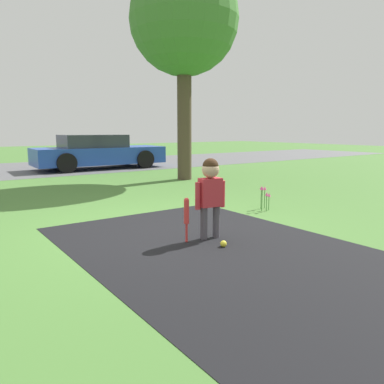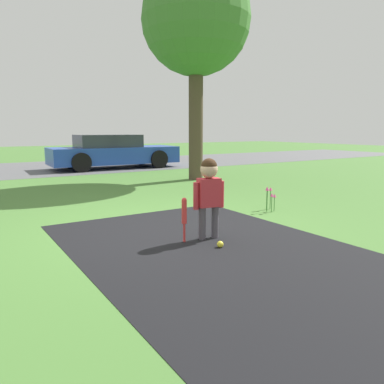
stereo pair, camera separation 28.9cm
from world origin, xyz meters
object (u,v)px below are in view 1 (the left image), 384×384
Objects in this scene: tree_near_driveway at (184,22)px; sports_ball at (223,244)px; child at (210,187)px; baseball_bat at (186,214)px; parked_car at (98,152)px.

sports_ball is at bearing -120.38° from tree_near_driveway.
child is 13.03× the size of sports_ball.
child is 0.47m from baseball_bat.
tree_near_driveway reaches higher than parked_car.
baseball_bat is 0.10× the size of tree_near_driveway.
child is 6.89m from tree_near_driveway.
baseball_bat is 0.59m from sports_ball.
parked_car reaches higher than baseball_bat.
baseball_bat is at bearing -124.43° from tree_near_driveway.
tree_near_driveway is (3.18, 5.42, 4.20)m from sports_ball.
baseball_bat reaches higher than sports_ball.
child is at bearing 75.88° from sports_ball.
child reaches higher than sports_ball.
sports_ball is (-0.10, -0.38, -0.64)m from child.
baseball_bat is at bearing -175.84° from child.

